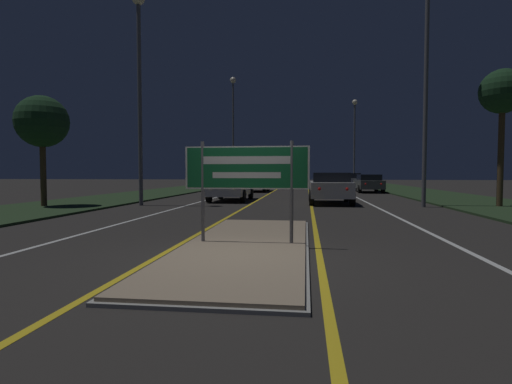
{
  "coord_description": "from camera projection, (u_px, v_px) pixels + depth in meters",
  "views": [
    {
      "loc": [
        1.17,
        -6.75,
        1.48
      ],
      "look_at": [
        0.0,
        2.57,
        1.03
      ],
      "focal_mm": 28.0,
      "sensor_mm": 36.0,
      "label": 1
    }
  ],
  "objects": [
    {
      "name": "streetlight_right_near",
      "position": [
        427.0,
        44.0,
        16.9
      ],
      "size": [
        0.57,
        0.57,
        10.58
      ],
      "color": "#56565B",
      "rests_on": "ground_plane"
    },
    {
      "name": "roadside_palm_right",
      "position": [
        503.0,
        94.0,
        16.54
      ],
      "size": [
        1.83,
        1.83,
        5.7
      ],
      "color": "#4C3823",
      "rests_on": "verge_right"
    },
    {
      "name": "streetlight_left_near",
      "position": [
        139.0,
        60.0,
        17.81
      ],
      "size": [
        0.6,
        0.6,
        9.53
      ],
      "color": "#56565B",
      "rests_on": "ground_plane"
    },
    {
      "name": "edge_line_white_right",
      "position": [
        385.0,
        192.0,
        30.79
      ],
      "size": [
        0.1,
        70.0,
        0.01
      ],
      "color": "silver",
      "rests_on": "ground_plane"
    },
    {
      "name": "streetlight_left_far",
      "position": [
        233.0,
        113.0,
        41.93
      ],
      "size": [
        0.63,
        0.63,
        11.5
      ],
      "color": "#56565B",
      "rests_on": "ground_plane"
    },
    {
      "name": "ground_plane",
      "position": [
        238.0,
        258.0,
        6.91
      ],
      "size": [
        160.0,
        160.0,
        0.0
      ],
      "primitive_type": "plane",
      "color": "#282623"
    },
    {
      "name": "verge_left",
      "position": [
        152.0,
        193.0,
        27.91
      ],
      "size": [
        5.0,
        100.0,
        0.08
      ],
      "color": "#23381E",
      "rests_on": "ground_plane"
    },
    {
      "name": "roadside_palm_left",
      "position": [
        42.0,
        122.0,
        16.74
      ],
      "size": [
        2.16,
        2.16,
        4.64
      ],
      "color": "#4C3823",
      "rests_on": "verge_left"
    },
    {
      "name": "car_receding_2",
      "position": [
        351.0,
        180.0,
        39.31
      ],
      "size": [
        1.89,
        4.42,
        1.45
      ],
      "color": "#B7B7BC",
      "rests_on": "ground_plane"
    },
    {
      "name": "car_approaching_1",
      "position": [
        255.0,
        182.0,
        31.65
      ],
      "size": [
        2.01,
        4.76,
        1.49
      ],
      "color": "maroon",
      "rests_on": "ground_plane"
    },
    {
      "name": "car_receding_0",
      "position": [
        330.0,
        187.0,
        19.18
      ],
      "size": [
        2.02,
        4.38,
        1.49
      ],
      "color": "silver",
      "rests_on": "ground_plane"
    },
    {
      "name": "lane_line_white_right",
      "position": [
        345.0,
        192.0,
        31.16
      ],
      "size": [
        0.12,
        70.0,
        0.01
      ],
      "color": "silver",
      "rests_on": "ground_plane"
    },
    {
      "name": "car_approaching_2",
      "position": [
        272.0,
        179.0,
        46.32
      ],
      "size": [
        1.94,
        4.21,
        1.41
      ],
      "color": "#B7B7BC",
      "rests_on": "ground_plane"
    },
    {
      "name": "car_receding_1",
      "position": [
        368.0,
        183.0,
        30.28
      ],
      "size": [
        1.87,
        4.64,
        1.36
      ],
      "color": "#4C514C",
      "rests_on": "ground_plane"
    },
    {
      "name": "lane_line_white_left",
      "position": [
        239.0,
        191.0,
        32.2
      ],
      "size": [
        0.12,
        70.0,
        0.01
      ],
      "color": "silver",
      "rests_on": "ground_plane"
    },
    {
      "name": "streetlight_right_far",
      "position": [
        355.0,
        129.0,
        42.13
      ],
      "size": [
        0.56,
        0.56,
        9.2
      ],
      "color": "#56565B",
      "rests_on": "ground_plane"
    },
    {
      "name": "car_approaching_0",
      "position": [
        231.0,
        187.0,
        21.26
      ],
      "size": [
        1.95,
        4.53,
        1.37
      ],
      "color": "silver",
      "rests_on": "ground_plane"
    },
    {
      "name": "centre_line_yellow_right",
      "position": [
        309.0,
        192.0,
        31.51
      ],
      "size": [
        0.12,
        70.0,
        0.01
      ],
      "color": "gold",
      "rests_on": "ground_plane"
    },
    {
      "name": "median_island",
      "position": [
        247.0,
        245.0,
        7.96
      ],
      "size": [
        2.45,
        7.54,
        0.1
      ],
      "color": "#999993",
      "rests_on": "ground_plane"
    },
    {
      "name": "highway_sign",
      "position": [
        247.0,
        171.0,
        7.89
      ],
      "size": [
        2.48,
        0.07,
        2.01
      ],
      "color": "#56565B",
      "rests_on": "median_island"
    },
    {
      "name": "centre_line_yellow_left",
      "position": [
        273.0,
        191.0,
        31.86
      ],
      "size": [
        0.12,
        70.0,
        0.01
      ],
      "color": "gold",
      "rests_on": "ground_plane"
    },
    {
      "name": "verge_right",
      "position": [
        437.0,
        195.0,
        25.54
      ],
      "size": [
        5.0,
        100.0,
        0.08
      ],
      "color": "#23381E",
      "rests_on": "ground_plane"
    },
    {
      "name": "edge_line_white_left",
      "position": [
        203.0,
        191.0,
        32.58
      ],
      "size": [
        0.1,
        70.0,
        0.01
      ],
      "color": "silver",
      "rests_on": "ground_plane"
    }
  ]
}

